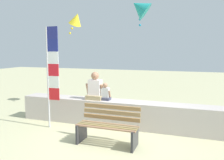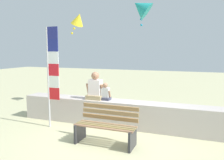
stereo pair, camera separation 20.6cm
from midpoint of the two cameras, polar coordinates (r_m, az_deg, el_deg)
ground_plane at (r=6.08m, az=1.30°, el=-13.86°), size 40.00×40.00×0.00m
seawall_ledge at (r=6.76m, az=3.81°, el=-8.36°), size 6.46×0.61×0.75m
park_bench at (r=5.56m, az=-0.31°, el=-11.46°), size 1.46×0.62×0.88m
person_adult at (r=6.89m, az=-3.31°, el=-2.13°), size 0.54×0.39×0.82m
person_child at (r=6.79m, az=-0.81°, el=-3.31°), size 0.33×0.24×0.51m
flag_banner at (r=6.65m, az=-13.92°, el=2.53°), size 0.38×0.05×2.84m
kite_teal at (r=7.97m, az=7.92°, el=17.38°), size 0.86×0.74×0.98m
kite_yellow at (r=9.14m, az=-7.70°, el=14.64°), size 0.77×0.70×0.88m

